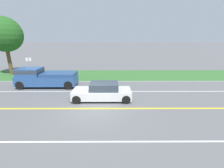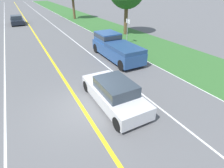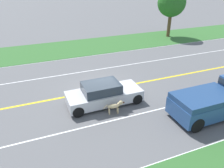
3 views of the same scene
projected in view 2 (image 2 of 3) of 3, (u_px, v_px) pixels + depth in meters
The scene contains 11 objects.
ground_plane at pixel (82, 108), 8.96m from camera, with size 400.00×400.00×0.00m, color #5B5B5E.
centre_divider_line at pixel (82, 108), 8.96m from camera, with size 0.18×160.00×0.01m, color yellow.
lane_edge_line_right at pixel (180, 78), 11.86m from camera, with size 0.14×160.00×0.01m, color white.
lane_dash_same_dir at pixel (138, 91), 10.41m from camera, with size 0.10×160.00×0.01m, color white.
lane_dash_oncoming at pixel (5, 131), 7.50m from camera, with size 0.10×160.00×0.01m, color white.
grass_verge_right at pixel (209, 69), 13.10m from camera, with size 6.00×160.00×0.03m, color #33662D.
ego_car at pixel (114, 93), 9.00m from camera, with size 1.83×4.52×1.39m.
dog at pixel (131, 88), 9.79m from camera, with size 0.36×1.24×0.80m.
pickup_truck at pixel (115, 47), 14.82m from camera, with size 2.02×5.74×1.90m.
oncoming_car at pixel (17, 20), 28.40m from camera, with size 1.89×4.35×1.36m.
street_sign at pixel (127, 28), 18.23m from camera, with size 0.11×0.64×2.58m.
Camera 2 is at (-2.09, -7.07, 5.46)m, focal length 28.00 mm.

